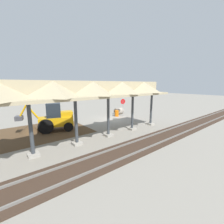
{
  "coord_description": "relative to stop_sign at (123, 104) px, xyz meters",
  "views": [
    {
      "loc": [
        12.27,
        15.11,
        4.67
      ],
      "look_at": [
        2.06,
        2.45,
        1.6
      ],
      "focal_mm": 24.0,
      "sensor_mm": 36.0,
      "label": 1
    }
  ],
  "objects": [
    {
      "name": "ground_plane",
      "position": [
        2.47,
        0.64,
        -1.83
      ],
      "size": [
        120.0,
        120.0,
        0.0
      ],
      "primitive_type": "plane",
      "color": "gray"
    },
    {
      "name": "dirt_mound",
      "position": [
        12.15,
        -0.35,
        -1.83
      ],
      "size": [
        3.73,
        3.73,
        1.62
      ],
      "primitive_type": "cone",
      "color": "#4C3823",
      "rests_on": "ground"
    },
    {
      "name": "stop_sign",
      "position": [
        0.0,
        0.0,
        0.0
      ],
      "size": [
        0.75,
        0.17,
        2.52
      ],
      "color": "gray",
      "rests_on": "ground"
    },
    {
      "name": "rail_tracks",
      "position": [
        2.47,
        8.71,
        -1.8
      ],
      "size": [
        60.0,
        2.58,
        0.15
      ],
      "color": "slate",
      "rests_on": "ground"
    },
    {
      "name": "backhoe",
      "position": [
        10.07,
        0.84,
        -0.56
      ],
      "size": [
        5.17,
        2.71,
        2.82
      ],
      "color": "orange",
      "rests_on": "ground"
    },
    {
      "name": "dirt_work_zone",
      "position": [
        11.04,
        0.27,
        -1.82
      ],
      "size": [
        8.21,
        7.0,
        0.01
      ],
      "primitive_type": "cube",
      "color": "#4C3823",
      "rests_on": "ground"
    },
    {
      "name": "traffic_barrel",
      "position": [
        0.81,
        -0.43,
        -1.38
      ],
      "size": [
        0.56,
        0.56,
        0.9
      ],
      "primitive_type": "cylinder",
      "color": "orange",
      "rests_on": "ground"
    },
    {
      "name": "platform_canopy",
      "position": [
        9.94,
        5.44,
        2.33
      ],
      "size": [
        19.75,
        3.2,
        4.9
      ],
      "color": "#9E998E",
      "rests_on": "ground"
    },
    {
      "name": "concrete_pipe",
      "position": [
        -0.49,
        -1.45,
        -1.34
      ],
      "size": [
        1.39,
        1.04,
        0.97
      ],
      "color": "#9E9384",
      "rests_on": "ground"
    }
  ]
}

